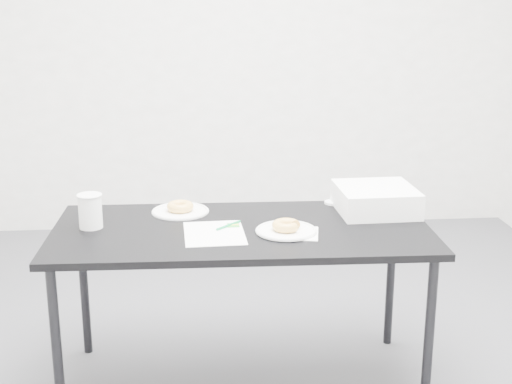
{
  "coord_description": "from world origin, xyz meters",
  "views": [
    {
      "loc": [
        -0.29,
        -3.01,
        1.68
      ],
      "look_at": [
        -0.03,
        0.02,
        0.81
      ],
      "focal_mm": 50.0,
      "sensor_mm": 36.0,
      "label": 1
    }
  ],
  "objects": [
    {
      "name": "floor",
      "position": [
        0.0,
        0.0,
        0.0
      ],
      "size": [
        4.0,
        4.0,
        0.0
      ],
      "primitive_type": "plane",
      "color": "#48494D",
      "rests_on": "ground"
    },
    {
      "name": "wall_back",
      "position": [
        0.0,
        2.0,
        1.35
      ],
      "size": [
        4.0,
        0.02,
        2.7
      ],
      "primitive_type": "cube",
      "color": "white",
      "rests_on": "floor"
    },
    {
      "name": "table",
      "position": [
        -0.11,
        -0.19,
        0.66
      ],
      "size": [
        1.59,
        0.77,
        0.72
      ],
      "rotation": [
        0.0,
        0.0,
        -0.02
      ],
      "color": "black",
      "rests_on": "floor"
    },
    {
      "name": "scorecard",
      "position": [
        -0.22,
        -0.25,
        0.72
      ],
      "size": [
        0.26,
        0.32,
        0.0
      ],
      "primitive_type": "cube",
      "rotation": [
        0.0,
        0.0,
        0.04
      ],
      "color": "white",
      "rests_on": "table"
    },
    {
      "name": "logo_patch",
      "position": [
        -0.14,
        -0.17,
        0.72
      ],
      "size": [
        0.05,
        0.05,
        0.0
      ],
      "primitive_type": "cube",
      "rotation": [
        0.0,
        0.0,
        0.04
      ],
      "color": "green",
      "rests_on": "scorecard"
    },
    {
      "name": "pen",
      "position": [
        -0.16,
        -0.18,
        0.73
      ],
      "size": [
        0.11,
        0.11,
        0.01
      ],
      "primitive_type": "cylinder",
      "rotation": [
        0.0,
        1.57,
        0.79
      ],
      "color": "#0C8849",
      "rests_on": "scorecard"
    },
    {
      "name": "napkin",
      "position": [
        0.11,
        -0.29,
        0.72
      ],
      "size": [
        0.2,
        0.2,
        0.0
      ],
      "primitive_type": "cube",
      "rotation": [
        0.0,
        0.0,
        -0.18
      ],
      "color": "white",
      "rests_on": "table"
    },
    {
      "name": "plate_near",
      "position": [
        0.07,
        -0.26,
        0.73
      ],
      "size": [
        0.25,
        0.25,
        0.01
      ],
      "primitive_type": "cylinder",
      "color": "white",
      "rests_on": "napkin"
    },
    {
      "name": "donut_near",
      "position": [
        0.07,
        -0.26,
        0.75
      ],
      "size": [
        0.15,
        0.15,
        0.04
      ],
      "primitive_type": "torus",
      "rotation": [
        0.0,
        0.0,
        -0.32
      ],
      "color": "gold",
      "rests_on": "plate_near"
    },
    {
      "name": "plate_far",
      "position": [
        -0.37,
        0.05,
        0.72
      ],
      "size": [
        0.26,
        0.26,
        0.01
      ],
      "primitive_type": "cylinder",
      "color": "white",
      "rests_on": "table"
    },
    {
      "name": "donut_far",
      "position": [
        -0.37,
        0.05,
        0.75
      ],
      "size": [
        0.14,
        0.14,
        0.04
      ],
      "primitive_type": "torus",
      "rotation": [
        0.0,
        0.0,
        0.17
      ],
      "color": "gold",
      "rests_on": "plate_far"
    },
    {
      "name": "coffee_cup",
      "position": [
        -0.73,
        -0.14,
        0.79
      ],
      "size": [
        0.1,
        0.1,
        0.15
      ],
      "primitive_type": "cylinder",
      "color": "white",
      "rests_on": "table"
    },
    {
      "name": "cup_lid",
      "position": [
        0.34,
        0.12,
        0.72
      ],
      "size": [
        0.08,
        0.08,
        0.01
      ],
      "primitive_type": "cylinder",
      "color": "white",
      "rests_on": "table"
    },
    {
      "name": "bakery_box",
      "position": [
        0.51,
        -0.01,
        0.77
      ],
      "size": [
        0.35,
        0.35,
        0.11
      ],
      "primitive_type": "cube",
      "rotation": [
        0.0,
        0.0,
        0.03
      ],
      "color": "white",
      "rests_on": "table"
    }
  ]
}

